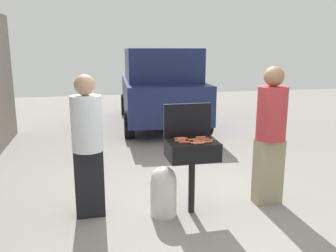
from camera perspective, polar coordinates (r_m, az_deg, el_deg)
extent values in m
plane|color=gray|center=(4.52, 4.04, -13.64)|extent=(24.00, 24.00, 0.00)
cylinder|color=black|center=(4.35, 3.89, -9.72)|extent=(0.08, 0.08, 0.69)
cube|color=black|center=(4.20, 3.98, -3.93)|extent=(0.60, 0.44, 0.22)
cube|color=black|center=(4.32, 3.18, 0.94)|extent=(0.60, 0.05, 0.42)
cylinder|color=#C6593D|center=(4.20, 2.36, -2.14)|extent=(0.13, 0.04, 0.03)
cylinder|color=#B74C33|center=(4.18, 4.12, -2.26)|extent=(0.13, 0.03, 0.03)
cylinder|color=#C6593D|center=(4.02, 5.10, -2.84)|extent=(0.13, 0.03, 0.03)
cylinder|color=#C6593D|center=(4.12, 5.03, -2.46)|extent=(0.13, 0.04, 0.03)
cylinder|color=#C6593D|center=(4.30, 5.36, -1.87)|extent=(0.13, 0.03, 0.03)
cylinder|color=#AD4228|center=(4.23, 5.82, -2.12)|extent=(0.13, 0.03, 0.03)
cylinder|color=#C6593D|center=(4.05, 4.59, -2.75)|extent=(0.13, 0.03, 0.03)
cylinder|color=#B74C33|center=(4.05, 2.73, -2.70)|extent=(0.13, 0.04, 0.03)
cylinder|color=#C6593D|center=(4.12, 2.02, -2.42)|extent=(0.13, 0.04, 0.03)
cylinder|color=#C6593D|center=(4.24, 1.95, -2.02)|extent=(0.13, 0.03, 0.03)
cylinder|color=#AD4228|center=(4.18, 6.71, -2.31)|extent=(0.13, 0.04, 0.03)
cylinder|color=#C6593D|center=(4.09, 6.43, -2.62)|extent=(0.13, 0.04, 0.03)
cylinder|color=silver|center=(4.30, -0.75, -11.59)|extent=(0.32, 0.32, 0.46)
sphere|color=silver|center=(4.22, -0.75, -8.73)|extent=(0.31, 0.31, 0.31)
cube|color=black|center=(4.33, -12.71, -9.16)|extent=(0.34, 0.19, 0.82)
cylinder|color=silver|center=(4.13, -13.19, 0.40)|extent=(0.36, 0.36, 0.65)
sphere|color=tan|center=(4.06, -13.49, 6.55)|extent=(0.24, 0.24, 0.24)
cube|color=gray|center=(4.75, 16.07, -7.17)|extent=(0.36, 0.20, 0.86)
cylinder|color=#B23338|center=(4.56, 16.64, 1.96)|extent=(0.37, 0.37, 0.68)
sphere|color=#936B4C|center=(4.51, 17.00, 7.77)|extent=(0.25, 0.25, 0.25)
cube|color=navy|center=(9.51, -1.40, 5.01)|extent=(2.24, 4.54, 0.90)
cube|color=navy|center=(9.25, -1.27, 10.08)|extent=(1.96, 2.73, 0.80)
cylinder|color=black|center=(8.27, 6.21, 0.67)|extent=(0.27, 0.66, 0.64)
cylinder|color=black|center=(8.00, -6.38, 0.27)|extent=(0.27, 0.66, 0.64)
cylinder|color=black|center=(11.22, 2.17, 3.80)|extent=(0.27, 0.66, 0.64)
cylinder|color=black|center=(11.03, -7.10, 3.56)|extent=(0.27, 0.66, 0.64)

